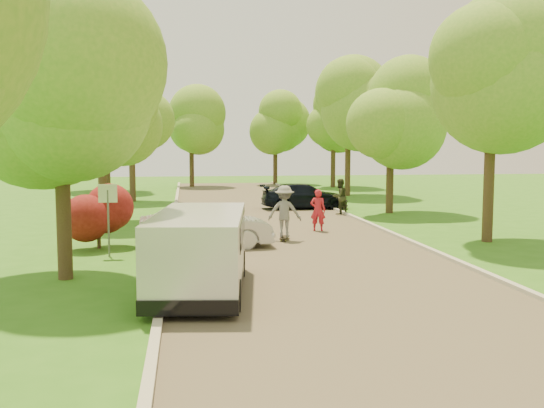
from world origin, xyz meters
TOP-DOWN VIEW (x-y plane):
  - ground at (0.00, 0.00)m, footprint 100.00×100.00m
  - road at (0.00, 8.00)m, footprint 8.00×60.00m
  - curb_left at (-4.05, 8.00)m, footprint 0.18×60.00m
  - curb_right at (4.05, 8.00)m, footprint 0.18×60.00m
  - street_sign at (-5.80, 4.00)m, footprint 0.55×0.06m
  - red_shrub at (-6.30, 5.50)m, footprint 1.70×1.70m
  - tree_l_mida at (-6.30, 1.00)m, footprint 4.71×4.60m
  - tree_l_midb at (-6.81, 12.00)m, footprint 4.30×4.20m
  - tree_l_far at (-6.39, 22.00)m, footprint 4.92×4.80m
  - tree_r_mida at (7.02, 5.00)m, footprint 5.13×5.00m
  - tree_r_midb at (6.60, 14.00)m, footprint 4.51×4.40m
  - tree_r_far at (7.23, 24.00)m, footprint 5.33×5.20m
  - tree_bg_a at (-8.78, 30.00)m, footprint 5.12×5.00m
  - tree_bg_b at (8.22, 32.00)m, footprint 5.12×5.00m
  - tree_bg_c at (-2.79, 34.00)m, footprint 4.92×4.80m
  - tree_bg_d at (4.22, 36.00)m, footprint 5.12×5.00m
  - minivan at (-3.19, -0.84)m, footprint 2.50×5.09m
  - silver_sedan at (-2.85, 5.08)m, footprint 4.35×1.76m
  - dark_sedan at (2.63, 16.42)m, footprint 4.57×1.92m
  - longboard at (-0.09, 6.25)m, footprint 0.51×0.96m
  - skateboarder at (-0.09, 6.25)m, footprint 1.31×0.98m
  - person_striped at (1.55, 8.29)m, footprint 0.70×0.58m
  - person_olive at (3.80, 13.66)m, footprint 1.05×0.98m

SIDE VIEW (x-z plane):
  - ground at x=0.00m, z-range 0.00..0.00m
  - road at x=0.00m, z-range 0.00..0.01m
  - curb_left at x=-4.05m, z-range 0.00..0.12m
  - curb_right at x=4.05m, z-range 0.00..0.12m
  - longboard at x=-0.09m, z-range 0.05..0.16m
  - dark_sedan at x=2.63m, z-range 0.00..1.32m
  - silver_sedan at x=-2.85m, z-range 0.00..1.40m
  - person_striped at x=1.55m, z-range 0.00..1.63m
  - person_olive at x=3.80m, z-range 0.00..1.71m
  - minivan at x=-3.19m, z-range 0.05..1.87m
  - skateboarder at x=-0.09m, z-range 0.12..1.93m
  - red_shrub at x=-6.30m, z-range 0.12..2.07m
  - street_sign at x=-5.80m, z-range 0.48..2.65m
  - tree_l_midb at x=-6.81m, z-range 1.28..7.89m
  - tree_r_midb at x=6.60m, z-range 1.38..8.38m
  - tree_bg_c at x=-2.79m, z-range 1.35..8.69m
  - tree_l_mida at x=-6.30m, z-range 1.48..8.87m
  - tree_bg_a at x=-8.78m, z-range 1.45..9.18m
  - tree_bg_d at x=4.22m, z-range 1.45..9.18m
  - tree_l_far at x=-6.39m, z-range 1.57..9.36m
  - tree_r_mida at x=7.02m, z-range 1.56..9.51m
  - tree_bg_b at x=8.22m, z-range 1.56..9.51m
  - tree_r_far at x=7.23m, z-range 1.66..10.00m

